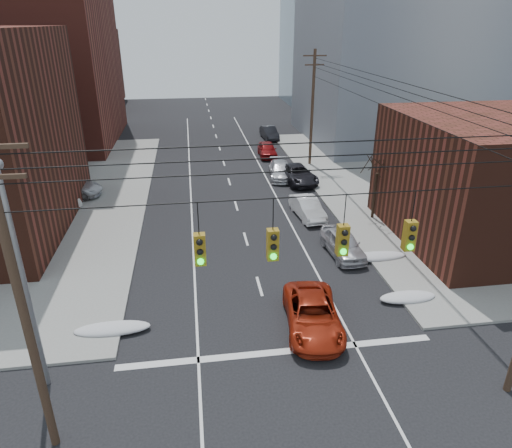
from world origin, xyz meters
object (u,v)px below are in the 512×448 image
object	(u,v)px
red_pickup	(313,315)
parked_car_c	(297,174)
parked_car_b	(308,208)
parked_car_a	(343,243)
lot_car_a	(52,202)
parked_car_d	(281,170)
parked_car_e	(267,149)
parked_car_f	(269,133)
lot_car_b	(68,188)

from	to	relation	value
red_pickup	parked_car_c	size ratio (longest dim) A/B	0.97
red_pickup	parked_car_b	xyz separation A→B (m)	(3.07, 13.06, -0.01)
parked_car_a	lot_car_a	xyz separation A→B (m)	(-19.51, 9.73, 0.05)
parked_car_d	parked_car_e	world-z (taller)	parked_car_e
parked_car_b	parked_car_f	size ratio (longest dim) A/B	0.97
parked_car_b	parked_car_f	world-z (taller)	parked_car_f
parked_car_e	parked_car_d	bearing A→B (deg)	-87.89
red_pickup	parked_car_c	distance (m)	21.39
parked_car_d	lot_car_b	world-z (taller)	lot_car_b
parked_car_c	parked_car_d	xyz separation A→B (m)	(-1.26, 1.42, -0.04)
parked_car_a	parked_car_d	distance (m)	15.47
parked_car_f	lot_car_b	xyz separation A→B (m)	(-19.71, -18.05, 0.14)
parked_car_e	parked_car_c	bearing A→B (deg)	-79.77
red_pickup	parked_car_a	distance (m)	7.91
parked_car_c	lot_car_b	world-z (taller)	lot_car_b
parked_car_b	parked_car_d	size ratio (longest dim) A/B	0.89
red_pickup	lot_car_b	distance (m)	24.81
lot_car_b	parked_car_d	bearing A→B (deg)	-76.00
parked_car_a	lot_car_a	world-z (taller)	parked_car_a
lot_car_b	parked_car_f	bearing A→B (deg)	-42.36
lot_car_a	red_pickup	bearing A→B (deg)	-160.14
parked_car_a	parked_car_d	size ratio (longest dim) A/B	0.90
parked_car_a	parked_car_d	bearing A→B (deg)	90.07
parked_car_e	parked_car_f	bearing A→B (deg)	80.77
parked_car_c	parked_car_f	size ratio (longest dim) A/B	1.20
parked_car_d	parked_car_e	bearing A→B (deg)	96.11
parked_car_d	parked_car_f	size ratio (longest dim) A/B	1.09
parked_car_e	lot_car_b	distance (m)	20.80
red_pickup	parked_car_f	distance (m)	37.90
red_pickup	parked_car_c	world-z (taller)	parked_car_c
red_pickup	parked_car_e	size ratio (longest dim) A/B	1.19
parked_car_c	parked_car_d	size ratio (longest dim) A/B	1.10
parked_car_c	lot_car_a	xyz separation A→B (m)	(-19.91, -4.29, 0.06)
parked_car_c	lot_car_a	distance (m)	20.36
lot_car_b	parked_car_b	bearing A→B (deg)	-104.48
parked_car_e	parked_car_f	world-z (taller)	parked_car_e
lot_car_a	parked_car_d	bearing A→B (deg)	-96.47
parked_car_b	parked_car_c	distance (m)	8.00
parked_car_f	lot_car_b	distance (m)	26.73
red_pickup	lot_car_a	size ratio (longest dim) A/B	1.32
parked_car_e	lot_car_b	bearing A→B (deg)	-148.39
parked_car_c	parked_car_f	xyz separation A→B (m)	(0.34, 16.65, -0.01)
red_pickup	lot_car_b	size ratio (longest dim) A/B	0.99
parked_car_a	parked_car_d	xyz separation A→B (m)	(-0.86, 15.44, -0.04)
parked_car_c	red_pickup	bearing A→B (deg)	-108.91
parked_car_b	parked_car_c	bearing A→B (deg)	76.53
parked_car_e	lot_car_a	world-z (taller)	parked_car_e
lot_car_a	parked_car_f	bearing A→B (deg)	-67.52
red_pickup	parked_car_d	world-z (taller)	red_pickup
parked_car_e	lot_car_a	xyz separation A→B (m)	(-18.66, -13.10, 0.05)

